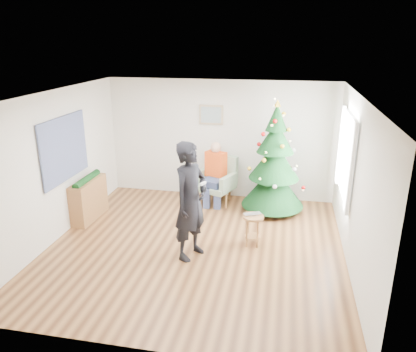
% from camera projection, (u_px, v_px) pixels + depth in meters
% --- Properties ---
extents(floor, '(5.00, 5.00, 0.00)m').
position_uv_depth(floor, '(196.00, 247.00, 7.02)').
color(floor, brown).
rests_on(floor, ground).
extents(ceiling, '(5.00, 5.00, 0.00)m').
position_uv_depth(ceiling, '(194.00, 95.00, 6.17)').
color(ceiling, white).
rests_on(ceiling, wall_back).
extents(wall_back, '(5.00, 0.00, 5.00)m').
position_uv_depth(wall_back, '(220.00, 140.00, 8.92)').
color(wall_back, silver).
rests_on(wall_back, floor).
extents(wall_front, '(5.00, 0.00, 5.00)m').
position_uv_depth(wall_front, '(142.00, 251.00, 4.28)').
color(wall_front, silver).
rests_on(wall_front, floor).
extents(wall_left, '(0.00, 5.00, 5.00)m').
position_uv_depth(wall_left, '(55.00, 167.00, 7.06)').
color(wall_left, silver).
rests_on(wall_left, floor).
extents(wall_right, '(0.00, 5.00, 5.00)m').
position_uv_depth(wall_right, '(355.00, 186.00, 6.14)').
color(wall_right, silver).
rests_on(wall_right, floor).
extents(window_panel, '(0.04, 1.30, 1.40)m').
position_uv_depth(window_panel, '(347.00, 155.00, 7.01)').
color(window_panel, white).
rests_on(window_panel, wall_right).
extents(curtains, '(0.05, 1.75, 1.50)m').
position_uv_depth(curtains, '(345.00, 155.00, 7.01)').
color(curtains, white).
rests_on(curtains, wall_right).
extents(christmas_tree, '(1.28, 1.28, 2.31)m').
position_uv_depth(christmas_tree, '(274.00, 163.00, 8.18)').
color(christmas_tree, '#3F2816').
rests_on(christmas_tree, floor).
extents(stool, '(0.37, 0.37, 0.55)m').
position_uv_depth(stool, '(253.00, 230.00, 7.00)').
color(stool, brown).
rests_on(stool, floor).
extents(laptop, '(0.36, 0.31, 0.02)m').
position_uv_depth(laptop, '(253.00, 215.00, 6.91)').
color(laptop, silver).
rests_on(laptop, stool).
extents(armchair, '(0.96, 0.94, 1.02)m').
position_uv_depth(armchair, '(216.00, 186.00, 8.81)').
color(armchair, gray).
rests_on(armchair, floor).
extents(seated_person, '(0.55, 0.71, 1.33)m').
position_uv_depth(seated_person, '(215.00, 173.00, 8.66)').
color(seated_person, navy).
rests_on(seated_person, armchair).
extents(standing_man, '(0.71, 0.84, 1.94)m').
position_uv_depth(standing_man, '(191.00, 201.00, 6.43)').
color(standing_man, black).
rests_on(standing_man, floor).
extents(game_controller, '(0.08, 0.13, 0.04)m').
position_uv_depth(game_controller, '(203.00, 183.00, 6.26)').
color(game_controller, white).
rests_on(game_controller, standing_man).
extents(console, '(0.33, 1.01, 0.80)m').
position_uv_depth(console, '(89.00, 199.00, 8.00)').
color(console, brown).
rests_on(console, floor).
extents(garland, '(0.14, 0.90, 0.14)m').
position_uv_depth(garland, '(87.00, 179.00, 7.87)').
color(garland, black).
rests_on(garland, console).
extents(tapestry, '(0.03, 1.50, 1.15)m').
position_uv_depth(tapestry, '(65.00, 149.00, 7.25)').
color(tapestry, black).
rests_on(tapestry, wall_left).
extents(framed_picture, '(0.52, 0.05, 0.42)m').
position_uv_depth(framed_picture, '(211.00, 115.00, 8.74)').
color(framed_picture, tan).
rests_on(framed_picture, wall_back).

